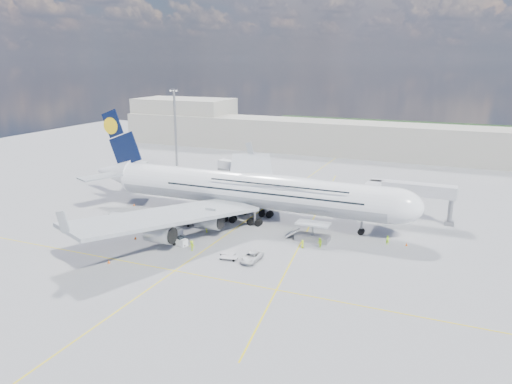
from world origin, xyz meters
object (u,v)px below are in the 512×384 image
at_px(light_mast, 175,130).
at_px(crew_loader, 320,243).
at_px(crew_van, 302,244).
at_px(cone_nose, 407,244).
at_px(airliner, 249,190).
at_px(dolly_row_b, 177,232).
at_px(baggage_tug, 180,241).
at_px(service_van, 252,257).
at_px(catering_truck_outer, 229,168).
at_px(cone_wing_left_inner, 238,198).
at_px(cone_tail, 134,205).
at_px(dolly_row_a, 184,220).
at_px(cone_wing_right_inner, 135,238).
at_px(cargo_loader, 312,234).
at_px(dolly_nose_near, 228,254).
at_px(crew_tug, 192,246).
at_px(cone_wing_right_outer, 109,262).
at_px(dolly_back, 115,217).
at_px(catering_truck_inner, 229,197).
at_px(cone_wing_left_outer, 256,189).
at_px(crew_nose, 388,240).
at_px(dolly_row_c, 164,228).
at_px(jet_bridge, 396,191).

xyz_separation_m(light_mast, crew_loader, (59.39, -45.40, -12.23)).
xyz_separation_m(crew_van, cone_nose, (17.82, 8.86, -0.50)).
height_order(airliner, dolly_row_b, airliner).
bearing_deg(baggage_tug, service_van, 10.68).
xyz_separation_m(catering_truck_outer, cone_wing_left_inner, (13.86, -23.49, -1.79)).
height_order(catering_truck_outer, cone_tail, catering_truck_outer).
distance_m(dolly_row_a, cone_wing_right_inner, 11.99).
relative_size(cargo_loader, dolly_nose_near, 3.18).
bearing_deg(cargo_loader, crew_loader, -51.95).
xyz_separation_m(crew_tug, cone_tail, (-27.71, 19.94, -0.71)).
relative_size(service_van, cone_wing_right_outer, 8.62).
xyz_separation_m(dolly_back, crew_tug, (23.65, -7.89, -0.13)).
bearing_deg(dolly_row_b, crew_loader, 28.42).
bearing_deg(catering_truck_outer, dolly_nose_near, -49.57).
bearing_deg(cone_wing_left_inner, cone_wing_right_outer, -93.64).
height_order(baggage_tug, service_van, baggage_tug).
relative_size(light_mast, cone_tail, 41.68).
distance_m(catering_truck_inner, cone_wing_left_outer, 14.36).
xyz_separation_m(airliner, cone_wing_right_inner, (-15.53, -20.11, -6.58)).
height_order(dolly_row_a, cone_wing_right_outer, dolly_row_a).
bearing_deg(baggage_tug, cone_wing_right_inner, -159.78).
distance_m(baggage_tug, cone_wing_left_inner, 34.16).
height_order(crew_nose, crew_loader, crew_loader).
bearing_deg(service_van, crew_loader, 51.98).
bearing_deg(dolly_back, cargo_loader, 8.22).
xyz_separation_m(dolly_nose_near, catering_truck_outer, (-28.30, 58.32, 1.77)).
relative_size(service_van, cone_wing_left_inner, 9.57).
height_order(light_mast, baggage_tug, light_mast).
xyz_separation_m(airliner, dolly_row_b, (-8.70, -15.68, -5.90)).
height_order(airliner, dolly_row_c, airliner).
relative_size(dolly_back, dolly_nose_near, 1.24).
height_order(dolly_row_c, crew_van, dolly_row_c).
relative_size(jet_bridge, baggage_tug, 6.00).
bearing_deg(cone_tail, crew_tug, -35.74).
distance_m(crew_van, cone_wing_left_inner, 36.61).
bearing_deg(catering_truck_outer, dolly_row_b, -60.09).
bearing_deg(dolly_row_b, cone_tail, 163.24).
bearing_deg(dolly_nose_near, crew_tug, -172.86).
height_order(catering_truck_outer, cone_wing_right_inner, catering_truck_outer).
bearing_deg(jet_bridge, cone_tail, -168.48).
distance_m(cone_nose, cone_wing_left_outer, 50.16).
bearing_deg(dolly_nose_near, crew_nose, 34.47).
bearing_deg(crew_nose, cone_wing_left_outer, 109.90).
relative_size(airliner, baggage_tug, 25.26).
distance_m(baggage_tug, cone_wing_right_outer, 14.11).
height_order(catering_truck_outer, cone_wing_right_outer, catering_truck_outer).
distance_m(jet_bridge, cone_tail, 60.99).
distance_m(dolly_row_c, catering_truck_inner, 24.34).
height_order(cone_wing_right_inner, cone_tail, cone_tail).
relative_size(cone_nose, cone_wing_left_inner, 1.02).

